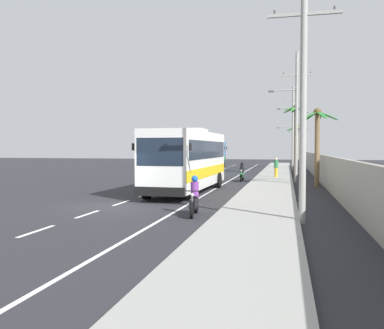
% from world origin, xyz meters
% --- Properties ---
extents(ground_plane, '(160.00, 160.00, 0.00)m').
position_xyz_m(ground_plane, '(0.00, 0.00, 0.00)').
color(ground_plane, '#28282D').
extents(sidewalk_kerb, '(3.20, 90.00, 0.14)m').
position_xyz_m(sidewalk_kerb, '(6.80, 10.00, 0.07)').
color(sidewalk_kerb, '#999993').
rests_on(sidewalk_kerb, ground).
extents(lane_markings, '(3.47, 71.00, 0.01)m').
position_xyz_m(lane_markings, '(2.01, 14.42, 0.00)').
color(lane_markings, white).
rests_on(lane_markings, ground).
extents(boundary_wall, '(0.24, 60.00, 2.19)m').
position_xyz_m(boundary_wall, '(10.60, 14.00, 1.10)').
color(boundary_wall, '#9E998E').
rests_on(boundary_wall, ground).
extents(coach_bus_foreground, '(3.18, 10.87, 3.95)m').
position_xyz_m(coach_bus_foreground, '(2.05, 6.73, 2.05)').
color(coach_bus_foreground, white).
rests_on(coach_bus_foreground, ground).
extents(coach_bus_far_lane, '(3.16, 12.19, 3.83)m').
position_xyz_m(coach_bus_far_lane, '(-1.98, 34.56, 1.99)').
color(coach_bus_far_lane, '#2366A8').
rests_on(coach_bus_far_lane, ground).
extents(motorcycle_beside_bus, '(0.56, 1.96, 1.60)m').
position_xyz_m(motorcycle_beside_bus, '(4.32, -1.67, 0.65)').
color(motorcycle_beside_bus, black).
rests_on(motorcycle_beside_bus, ground).
extents(motorcycle_trailing, '(0.56, 1.96, 1.56)m').
position_xyz_m(motorcycle_trailing, '(4.39, 15.77, 0.64)').
color(motorcycle_trailing, black).
rests_on(motorcycle_trailing, ground).
extents(pedestrian_near_kerb, '(0.36, 0.36, 1.71)m').
position_xyz_m(pedestrian_near_kerb, '(7.01, 19.42, 1.04)').
color(pedestrian_near_kerb, gold).
rests_on(pedestrian_near_kerb, sidewalk_kerb).
extents(utility_pole_nearest, '(2.56, 0.24, 8.94)m').
position_xyz_m(utility_pole_nearest, '(8.48, -2.48, 4.68)').
color(utility_pole_nearest, '#9E9E99').
rests_on(utility_pole_nearest, ground).
extents(utility_pole_mid, '(3.43, 0.24, 10.12)m').
position_xyz_m(utility_pole_mid, '(8.57, 15.47, 5.35)').
color(utility_pole_mid, '#9E9E99').
rests_on(utility_pole_mid, ground).
extents(utility_pole_far, '(3.19, 0.24, 10.02)m').
position_xyz_m(utility_pole_far, '(8.56, 33.42, 5.33)').
color(utility_pole_far, '#9E9E99').
rests_on(utility_pole_far, ground).
extents(utility_pole_distant, '(3.53, 0.24, 8.23)m').
position_xyz_m(utility_pole_distant, '(8.76, 51.37, 4.39)').
color(utility_pole_distant, '#9E9E99').
rests_on(utility_pole_distant, ground).
extents(palm_nearest, '(2.73, 2.91, 5.46)m').
position_xyz_m(palm_nearest, '(9.97, 12.08, 3.68)').
color(palm_nearest, brown).
rests_on(palm_nearest, ground).
extents(palm_second, '(2.66, 2.74, 7.02)m').
position_xyz_m(palm_second, '(8.76, 24.84, 5.01)').
color(palm_second, brown).
rests_on(palm_second, ground).
extents(palm_third, '(2.89, 2.92, 5.74)m').
position_xyz_m(palm_third, '(9.24, 38.04, 4.00)').
color(palm_third, brown).
rests_on(palm_third, ground).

